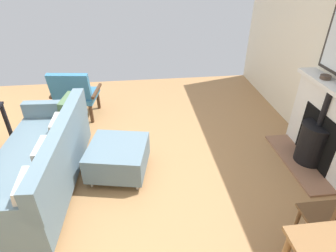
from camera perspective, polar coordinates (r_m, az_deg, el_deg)
ground_plane at (r=3.56m, az=-12.24°, el=-9.47°), size 5.67×5.85×0.01m
fireplace at (r=3.88m, az=29.09°, el=-1.08°), size 0.53×1.34×1.03m
mantel_bowl_near at (r=3.84m, az=29.48°, el=8.73°), size 0.13×0.13×0.05m
sofa at (r=3.36m, az=-24.55°, el=-6.86°), size 0.93×1.91×0.82m
ottoman at (r=3.39m, az=-10.15°, el=-6.18°), size 0.78×0.78×0.40m
armchair_accent at (r=4.61m, az=-18.52°, el=6.42°), size 0.75×0.68×0.83m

